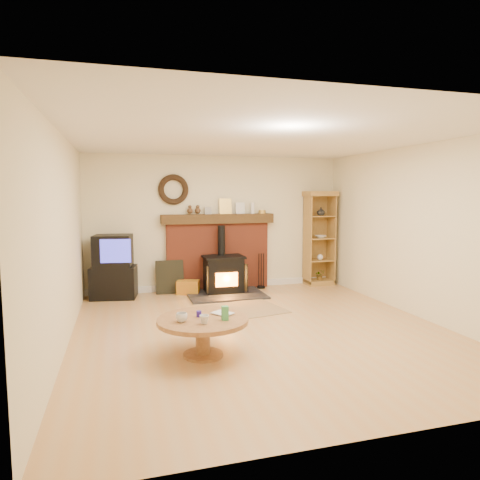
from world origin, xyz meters
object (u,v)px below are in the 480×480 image
object	(u,v)px
tv_unit	(114,268)
curio_cabinet	(319,238)
coffee_table	(203,325)
wood_stove	(224,275)

from	to	relation	value
tv_unit	curio_cabinet	distance (m)	4.09
tv_unit	curio_cabinet	bearing A→B (deg)	1.21
tv_unit	coffee_table	world-z (taller)	tv_unit
wood_stove	coffee_table	bearing A→B (deg)	-107.93
wood_stove	tv_unit	world-z (taller)	wood_stove
wood_stove	coffee_table	xyz separation A→B (m)	(-0.97, -3.01, 0.02)
tv_unit	wood_stove	bearing A→B (deg)	-5.64
tv_unit	curio_cabinet	xyz separation A→B (m)	(4.07, 0.09, 0.42)
curio_cabinet	coffee_table	world-z (taller)	curio_cabinet
wood_stove	tv_unit	bearing A→B (deg)	174.36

